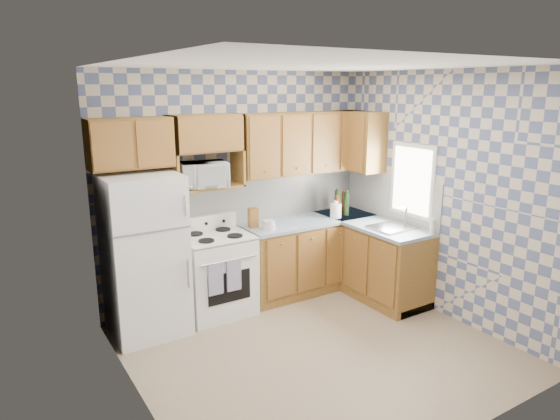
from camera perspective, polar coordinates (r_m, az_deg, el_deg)
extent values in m
plane|color=#7F6D54|center=(5.13, 4.13, -15.53)|extent=(3.40, 3.40, 0.00)
cube|color=slate|center=(5.94, -4.77, 2.55)|extent=(3.40, 0.02, 2.70)
cube|color=slate|center=(5.77, 18.16, 1.54)|extent=(0.02, 3.20, 2.70)
cube|color=silver|center=(6.15, -1.39, 1.56)|extent=(2.60, 0.02, 0.56)
cube|color=silver|center=(6.32, 12.47, 1.55)|extent=(0.02, 1.60, 0.56)
cube|color=white|center=(5.30, -15.24, -5.04)|extent=(0.75, 0.70, 1.68)
cube|color=white|center=(5.72, -7.29, -7.39)|extent=(0.76, 0.65, 0.90)
cube|color=silver|center=(5.57, -7.43, -3.03)|extent=(0.76, 0.65, 0.02)
cube|color=white|center=(5.78, -8.61, -1.45)|extent=(0.76, 0.08, 0.17)
cube|color=navy|center=(5.32, -7.36, -7.83)|extent=(0.17, 0.02, 0.35)
cube|color=navy|center=(5.41, -5.29, -7.41)|extent=(0.17, 0.02, 0.35)
cube|color=brown|center=(6.35, 3.31, -5.19)|extent=(1.75, 0.60, 0.88)
cube|color=brown|center=(6.33, 10.22, -5.47)|extent=(0.60, 1.60, 0.88)
cube|color=gray|center=(6.21, 3.39, -1.19)|extent=(1.77, 0.63, 0.04)
cube|color=gray|center=(6.19, 10.37, -1.46)|extent=(0.63, 1.60, 0.04)
cube|color=brown|center=(6.15, 2.76, 7.68)|extent=(1.75, 0.33, 0.74)
cube|color=brown|center=(5.23, -16.80, 7.33)|extent=(0.82, 0.33, 0.50)
cube|color=brown|center=(6.44, 8.96, 7.81)|extent=(0.33, 0.70, 0.74)
cube|color=brown|center=(5.58, -8.29, 2.60)|extent=(0.80, 0.33, 0.03)
imported|color=white|center=(5.50, -8.70, 4.02)|extent=(0.55, 0.42, 0.27)
cube|color=#B7B7BC|center=(5.94, 12.68, -1.97)|extent=(0.48, 0.40, 0.03)
cube|color=silver|center=(6.03, 14.88, 3.25)|extent=(0.02, 0.66, 0.86)
cylinder|color=black|center=(6.38, 6.55, 0.82)|extent=(0.07, 0.07, 0.32)
cylinder|color=black|center=(6.40, 7.59, 0.73)|extent=(0.07, 0.07, 0.30)
cylinder|color=#52240C|center=(6.50, 7.36, 0.86)|extent=(0.07, 0.07, 0.28)
cylinder|color=#52240C|center=(6.28, 6.50, 0.31)|extent=(0.07, 0.07, 0.26)
cube|color=brown|center=(5.81, -3.09, -0.88)|extent=(0.12, 0.12, 0.23)
cylinder|color=white|center=(6.28, 6.39, -0.07)|extent=(0.14, 0.14, 0.18)
cylinder|color=beige|center=(5.82, 17.02, -1.77)|extent=(0.06, 0.06, 0.17)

